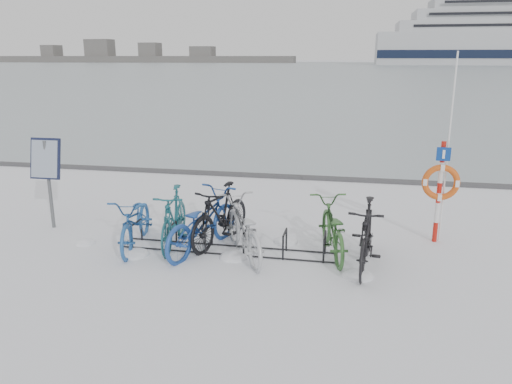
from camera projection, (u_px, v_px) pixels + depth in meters
ground at (227, 251)px, 9.33m from camera, size 900.00×900.00×0.00m
ice_sheet at (350, 68)px, 156.03m from camera, size 400.00×298.00×0.02m
quay_edge at (276, 176)px, 14.90m from camera, size 400.00×0.25×0.10m
bike_rack at (227, 242)px, 9.28m from camera, size 4.00×0.48×0.46m
info_board at (46, 164)px, 10.23m from camera, size 0.64×0.25×1.91m
lifebuoy_station at (441, 182)px, 9.42m from camera, size 0.70×0.21×3.61m
shoreline at (130, 57)px, 277.41m from camera, size 180.00×12.00×9.50m
bike_0 at (136, 219)px, 9.47m from camera, size 1.04×2.10×1.05m
bike_1 at (174, 216)px, 9.50m from camera, size 0.76×1.95×1.14m
bike_2 at (202, 220)px, 9.26m from camera, size 1.40×2.33×1.15m
bike_3 at (220, 214)px, 9.59m from camera, size 1.11×2.06×1.19m
bike_4 at (243, 227)px, 8.98m from camera, size 1.63×2.17×1.09m
bike_5 at (332, 226)px, 9.10m from camera, size 1.12×2.08×1.04m
bike_6 at (366, 234)px, 8.50m from camera, size 0.75×2.03×1.19m
snow_drifts at (223, 253)px, 9.20m from camera, size 5.68×1.92×0.19m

